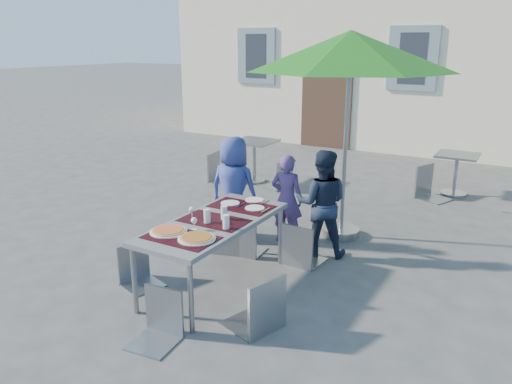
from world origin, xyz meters
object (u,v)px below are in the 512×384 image
Objects in this scene: child_1 at (287,199)px; child_2 at (322,203)px; chair_1 at (245,216)px; chair_5 at (157,287)px; chair_0 at (226,204)px; bg_chair_l_0 at (218,149)px; bg_chair_r_0 at (280,156)px; child_0 at (234,189)px; chair_4 at (259,271)px; cafe_table_1 at (456,168)px; cafe_table_0 at (254,153)px; bg_chair_l_1 at (431,162)px; pizza_near_left at (169,231)px; pizza_near_right at (197,238)px; patio_umbrella at (350,52)px; chair_2 at (301,219)px; chair_3 at (136,242)px; dining_table at (214,226)px.

child_2 reaches higher than child_1.
chair_1 is 1.99m from chair_5.
chair_0 reaches higher than bg_chair_l_0.
child_2 reaches higher than chair_0.
child_1 is at bearing -60.50° from bg_chair_r_0.
child_0 is 0.71m from child_1.
child_0 is 1.37× the size of chair_4.
cafe_table_1 is at bearing -126.38° from child_0.
chair_5 is 1.11× the size of cafe_table_0.
chair_4 is 0.95× the size of bg_chair_l_1.
pizza_near_left is 4.30m from bg_chair_r_0.
child_1 is 1.11× the size of chair_0.
chair_0 is (-0.20, 1.33, -0.14)m from pizza_near_left.
chair_4 reaches higher than cafe_table_0.
child_2 is 1.31× the size of chair_4.
pizza_near_right is at bearing -103.00° from bg_chair_l_1.
child_2 is at bearing 27.12° from chair_0.
bg_chair_l_1 is at bearing -123.05° from child_2.
chair_4 is at bearing -59.14° from cafe_table_0.
pizza_near_right is 0.34× the size of bg_chair_l_1.
bg_chair_l_0 is at bearing 125.98° from chair_0.
bg_chair_r_0 is (-1.79, 1.62, -1.83)m from patio_umbrella.
cafe_table_0 is 0.67m from bg_chair_r_0.
pizza_near_left is at bearing -108.19° from patio_umbrella.
chair_2 is 0.95× the size of bg_chair_l_0.
child_1 reaches higher than chair_3.
child_2 is at bearing 64.64° from dining_table.
dining_table is 2.57× the size of cafe_table_1.
chair_2 is at bearing 62.49° from pizza_near_left.
patio_umbrella is 3.03m from bg_chair_r_0.
child_0 is 1.17× the size of child_1.
dining_table is 1.83× the size of bg_chair_r_0.
chair_5 is at bearing -101.83° from bg_chair_l_1.
dining_table is 3.86m from bg_chair_r_0.
chair_2 is at bearing -41.59° from bg_chair_l_0.
child_1 is 3.19m from bg_chair_l_1.
chair_2 is at bearing 59.32° from dining_table.
pizza_near_left is at bearing -70.10° from cafe_table_0.
bg_chair_r_0 is (-1.70, 2.74, 0.02)m from chair_2.
chair_5 is (-0.50, -2.45, -0.16)m from child_2.
bg_chair_r_0 is (-0.98, 2.82, 0.08)m from chair_1.
pizza_near_right is 0.13× the size of patio_umbrella.
pizza_near_right is 0.36× the size of bg_chair_r_0.
chair_1 reaches higher than chair_3.
cafe_table_1 is at bearing 74.56° from pizza_near_right.
chair_5 is at bearing -99.06° from patio_umbrella.
chair_4 is at bearing 75.26° from child_2.
chair_4 is 1.28× the size of cafe_table_0.
bg_chair_l_1 is (1.50, 4.96, -0.14)m from pizza_near_left.
chair_0 reaches higher than pizza_near_right.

